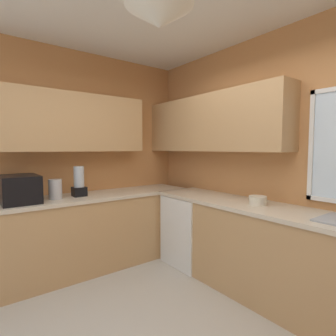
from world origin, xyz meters
The scene contains 8 objects.
room_shell centered at (-0.38, 0.49, 1.81)m, with size 4.25×3.42×2.79m.
counter_run_left centered at (-1.75, 0.00, 0.46)m, with size 0.65×3.03×0.91m.
counter_run_back centered at (0.21, 1.34, 0.46)m, with size 3.34×0.65×0.91m.
dishwasher centered at (-1.09, 1.31, 0.43)m, with size 0.60×0.60×0.87m, color white.
microwave centered at (-1.75, -0.56, 1.06)m, with size 0.48×0.36×0.29m, color black.
kettle centered at (-1.73, -0.21, 1.03)m, with size 0.14×0.14×0.22m, color #B7B7BC.
bowl centered at (-0.16, 1.34, 0.96)m, with size 0.18×0.18×0.09m, color beige.
blender_appliance centered at (-1.75, 0.07, 1.08)m, with size 0.15×0.15×0.36m.
Camera 1 is at (1.41, -1.01, 1.49)m, focal length 28.52 mm.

